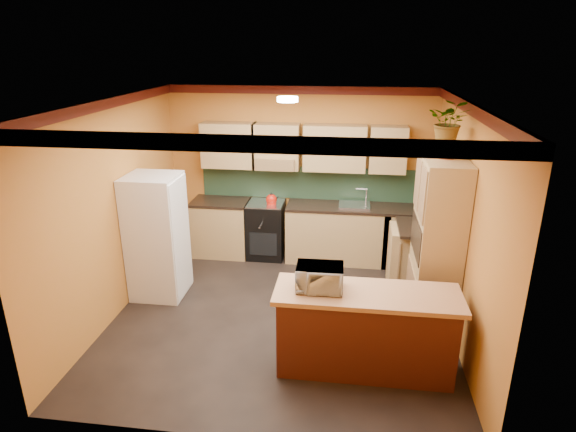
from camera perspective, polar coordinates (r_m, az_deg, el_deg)
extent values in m
plane|color=black|center=(6.34, -0.78, -11.61)|extent=(4.20, 4.20, 0.00)
cube|color=white|center=(5.45, -0.92, 13.40)|extent=(4.20, 4.20, 0.04)
cube|color=#B97131|center=(7.75, 1.42, 5.18)|extent=(4.20, 0.04, 2.70)
cube|color=#B97131|center=(3.88, -5.43, -10.59)|extent=(4.20, 0.04, 2.70)
cube|color=#B97131|center=(6.40, -19.80, 0.78)|extent=(0.04, 4.20, 2.70)
cube|color=#B97131|center=(5.85, 19.97, -0.99)|extent=(0.04, 4.20, 2.70)
cube|color=#213D2C|center=(7.76, 3.24, 3.91)|extent=(3.70, 0.02, 0.53)
cube|color=#213D2C|center=(7.20, 17.55, 1.71)|extent=(0.02, 1.40, 0.53)
cube|color=tan|center=(7.47, 2.08, 8.16)|extent=(3.10, 0.34, 0.70)
cylinder|color=white|center=(6.04, -0.06, 13.66)|extent=(0.26, 0.26, 0.06)
cube|color=tan|center=(7.74, 1.97, -1.95)|extent=(3.65, 0.60, 0.88)
cube|color=black|center=(7.58, 2.01, 1.28)|extent=(3.65, 0.62, 0.04)
cube|color=black|center=(7.81, -2.60, -1.62)|extent=(0.58, 0.58, 0.91)
cube|color=silver|center=(7.54, 7.89, 1.28)|extent=(0.48, 0.40, 0.03)
cube|color=tan|center=(7.07, 15.10, -4.86)|extent=(0.60, 0.80, 0.88)
cube|color=black|center=(6.89, 15.44, -1.38)|extent=(0.62, 0.80, 0.04)
cube|color=white|center=(6.72, -15.30, -2.37)|extent=(0.68, 0.66, 1.70)
cube|color=tan|center=(5.96, 17.18, -3.39)|extent=(0.48, 0.90, 2.10)
cylinder|color=brown|center=(5.68, 18.25, 7.36)|extent=(0.22, 0.22, 0.16)
imported|color=tan|center=(5.62, 18.61, 10.56)|extent=(0.53, 0.49, 0.48)
cube|color=#4B2111|center=(5.25, 9.12, -13.60)|extent=(1.80, 0.55, 0.88)
cube|color=tan|center=(5.01, 9.41, -9.15)|extent=(1.90, 0.65, 0.05)
imported|color=white|center=(4.94, 3.76, -7.30)|extent=(0.48, 0.33, 0.26)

